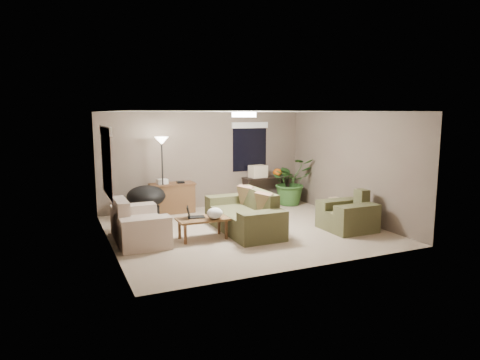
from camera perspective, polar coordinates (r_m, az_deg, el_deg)
name	(u,v)px	position (r m, az deg, el deg)	size (l,w,h in m)	color
room_shell	(244,172)	(8.96, 0.52, 1.08)	(5.50, 5.50, 5.50)	tan
main_sofa	(245,217)	(9.10, 0.67, -4.91)	(0.95, 2.20, 0.85)	#49482B
throw_pillows	(256,199)	(9.13, 2.14, -2.59)	(0.36, 1.40, 0.47)	#8C7251
loveseat	(138,226)	(8.58, -13.47, -6.00)	(0.90, 1.60, 0.85)	beige
armchair	(348,216)	(9.42, 14.19, -4.69)	(0.95, 1.00, 0.85)	#4E4F2F
coffee_table	(203,221)	(8.51, -4.99, -5.49)	(1.00, 0.55, 0.42)	brown
laptop	(193,215)	(8.52, -6.30, -4.65)	(0.41, 0.29, 0.24)	black
plastic_bag	(215,213)	(8.39, -3.38, -4.45)	(0.32, 0.29, 0.22)	white
desk	(173,198)	(10.81, -8.98, -2.37)	(1.10, 0.50, 0.75)	brown
desk_papers	(166,182)	(10.68, -9.83, -0.21)	(0.69, 0.28, 0.12)	silver
console_table	(266,188)	(11.76, 3.49, -1.08)	(1.30, 0.40, 0.75)	black
pumpkin	(277,172)	(11.86, 5.01, 1.03)	(0.25, 0.25, 0.21)	orange
cardboard_box	(258,171)	(11.57, 2.41, 1.16)	(0.44, 0.33, 0.33)	beige
papasan_chair	(146,200)	(10.26, -12.39, -2.57)	(1.19, 1.19, 0.80)	black
floor_lamp	(162,150)	(10.40, -10.38, 3.95)	(0.32, 0.32, 1.91)	black
ceiling_fixture	(244,115)	(8.88, 0.53, 8.72)	(0.50, 0.50, 0.10)	white
houseplant	(291,186)	(11.72, 6.77, -0.85)	(1.15, 1.28, 1.00)	#2D5923
cat_scratching_post	(335,209)	(10.38, 12.51, -3.86)	(0.32, 0.32, 0.50)	tan
window_left	(106,150)	(8.46, -17.47, 3.86)	(0.05, 1.56, 1.33)	black
window_back	(250,139)	(11.69, 1.32, 5.54)	(1.06, 0.05, 1.33)	black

